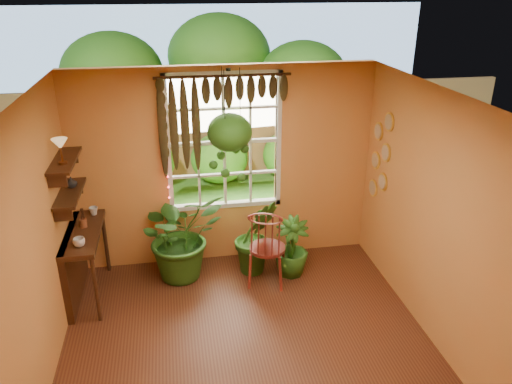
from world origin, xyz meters
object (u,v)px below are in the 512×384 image
Objects in this scene: counter_ledge at (77,257)px; hanging_basket at (230,136)px; windsor_chair at (267,258)px; potted_plant_mid at (256,236)px; potted_plant_left at (181,235)px.

hanging_basket is (1.96, 0.43, 1.30)m from counter_ledge.
counter_ledge is 0.96× the size of windsor_chair.
potted_plant_mid is at bearing 124.32° from windsor_chair.
counter_ledge is at bearing -163.90° from windsor_chair.
hanging_basket is at bearing 14.36° from potted_plant_left.
counter_ledge is 2.26m from potted_plant_mid.
counter_ledge is 0.99× the size of potted_plant_left.
potted_plant_left is 0.85× the size of hanging_basket.
potted_plant_left is at bearing -165.64° from hanging_basket.
potted_plant_left is at bearing 179.83° from windsor_chair.
potted_plant_left reaches higher than counter_ledge.
potted_plant_left is 1.14× the size of potted_plant_mid.
windsor_chair is 0.88× the size of hanging_basket.
windsor_chair reaches higher than counter_ledge.
hanging_basket reaches higher than potted_plant_mid.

